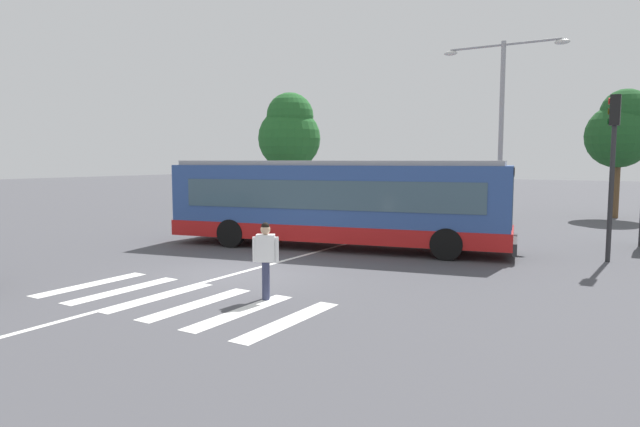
{
  "coord_description": "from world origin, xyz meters",
  "views": [
    {
      "loc": [
        9.48,
        -11.43,
        3.08
      ],
      "look_at": [
        -0.01,
        4.11,
        1.3
      ],
      "focal_mm": 30.78,
      "sensor_mm": 36.0,
      "label": 1
    }
  ],
  "objects_px": {
    "city_transit_bus": "(336,203)",
    "background_tree_right": "(621,130)",
    "parked_car_red": "(407,205)",
    "pedestrian_crossing_street": "(266,256)",
    "parked_car_silver": "(366,202)",
    "parked_car_black": "(461,207)",
    "twin_arm_street_lamp": "(502,113)",
    "background_tree_left": "(289,132)",
    "traffic_light_far_corner": "(613,151)"
  },
  "relations": [
    {
      "from": "traffic_light_far_corner",
      "to": "background_tree_right",
      "type": "xyz_separation_m",
      "value": [
        -0.55,
        14.47,
        1.34
      ]
    },
    {
      "from": "background_tree_left",
      "to": "city_transit_bus",
      "type": "bearing_deg",
      "value": -49.7
    },
    {
      "from": "parked_car_red",
      "to": "twin_arm_street_lamp",
      "type": "distance_m",
      "value": 7.16
    },
    {
      "from": "city_transit_bus",
      "to": "parked_car_black",
      "type": "relative_size",
      "value": 2.67
    },
    {
      "from": "parked_car_red",
      "to": "pedestrian_crossing_street",
      "type": "bearing_deg",
      "value": -77.9
    },
    {
      "from": "city_transit_bus",
      "to": "traffic_light_far_corner",
      "type": "height_order",
      "value": "traffic_light_far_corner"
    },
    {
      "from": "parked_car_black",
      "to": "background_tree_right",
      "type": "distance_m",
      "value": 9.98
    },
    {
      "from": "background_tree_right",
      "to": "parked_car_red",
      "type": "bearing_deg",
      "value": -143.94
    },
    {
      "from": "parked_car_black",
      "to": "parked_car_red",
      "type": "bearing_deg",
      "value": -177.52
    },
    {
      "from": "parked_car_red",
      "to": "traffic_light_far_corner",
      "type": "distance_m",
      "value": 12.73
    },
    {
      "from": "parked_car_black",
      "to": "twin_arm_street_lamp",
      "type": "bearing_deg",
      "value": -46.57
    },
    {
      "from": "parked_car_red",
      "to": "traffic_light_far_corner",
      "type": "relative_size",
      "value": 0.91
    },
    {
      "from": "pedestrian_crossing_street",
      "to": "twin_arm_street_lamp",
      "type": "distance_m",
      "value": 15.04
    },
    {
      "from": "pedestrian_crossing_street",
      "to": "background_tree_right",
      "type": "height_order",
      "value": "background_tree_right"
    },
    {
      "from": "parked_car_silver",
      "to": "twin_arm_street_lamp",
      "type": "relative_size",
      "value": 0.56
    },
    {
      "from": "background_tree_left",
      "to": "parked_car_black",
      "type": "bearing_deg",
      "value": -11.81
    },
    {
      "from": "parked_car_black",
      "to": "pedestrian_crossing_street",
      "type": "bearing_deg",
      "value": -87.18
    },
    {
      "from": "parked_car_red",
      "to": "background_tree_right",
      "type": "height_order",
      "value": "background_tree_right"
    },
    {
      "from": "pedestrian_crossing_street",
      "to": "parked_car_red",
      "type": "distance_m",
      "value": 17.21
    },
    {
      "from": "city_transit_bus",
      "to": "twin_arm_street_lamp",
      "type": "height_order",
      "value": "twin_arm_street_lamp"
    },
    {
      "from": "parked_car_silver",
      "to": "twin_arm_street_lamp",
      "type": "xyz_separation_m",
      "value": [
        7.78,
        -2.9,
        4.28
      ]
    },
    {
      "from": "parked_car_silver",
      "to": "twin_arm_street_lamp",
      "type": "distance_m",
      "value": 9.34
    },
    {
      "from": "background_tree_left",
      "to": "background_tree_right",
      "type": "height_order",
      "value": "background_tree_left"
    },
    {
      "from": "parked_car_silver",
      "to": "parked_car_black",
      "type": "height_order",
      "value": "same"
    },
    {
      "from": "parked_car_red",
      "to": "background_tree_right",
      "type": "relative_size",
      "value": 0.67
    },
    {
      "from": "twin_arm_street_lamp",
      "to": "background_tree_left",
      "type": "distance_m",
      "value": 15.19
    },
    {
      "from": "background_tree_right",
      "to": "parked_car_silver",
      "type": "bearing_deg",
      "value": -152.12
    },
    {
      "from": "parked_car_red",
      "to": "twin_arm_street_lamp",
      "type": "relative_size",
      "value": 0.57
    },
    {
      "from": "traffic_light_far_corner",
      "to": "parked_car_red",
      "type": "bearing_deg",
      "value": 141.37
    },
    {
      "from": "city_transit_bus",
      "to": "traffic_light_far_corner",
      "type": "distance_m",
      "value": 8.78
    },
    {
      "from": "city_transit_bus",
      "to": "background_tree_right",
      "type": "xyz_separation_m",
      "value": [
        7.82,
        16.45,
        3.09
      ]
    },
    {
      "from": "traffic_light_far_corner",
      "to": "twin_arm_street_lamp",
      "type": "distance_m",
      "value": 7.22
    },
    {
      "from": "twin_arm_street_lamp",
      "to": "background_tree_right",
      "type": "height_order",
      "value": "twin_arm_street_lamp"
    },
    {
      "from": "parked_car_red",
      "to": "traffic_light_far_corner",
      "type": "height_order",
      "value": "traffic_light_far_corner"
    },
    {
      "from": "city_transit_bus",
      "to": "traffic_light_far_corner",
      "type": "xyz_separation_m",
      "value": [
        8.38,
        1.98,
        1.75
      ]
    },
    {
      "from": "parked_car_silver",
      "to": "twin_arm_street_lamp",
      "type": "bearing_deg",
      "value": -20.44
    },
    {
      "from": "traffic_light_far_corner",
      "to": "twin_arm_street_lamp",
      "type": "xyz_separation_m",
      "value": [
        -4.54,
        5.34,
        1.71
      ]
    },
    {
      "from": "city_transit_bus",
      "to": "pedestrian_crossing_street",
      "type": "bearing_deg",
      "value": -72.36
    },
    {
      "from": "pedestrian_crossing_street",
      "to": "city_transit_bus",
      "type": "bearing_deg",
      "value": 107.64
    },
    {
      "from": "traffic_light_far_corner",
      "to": "twin_arm_street_lamp",
      "type": "height_order",
      "value": "twin_arm_street_lamp"
    },
    {
      "from": "pedestrian_crossing_street",
      "to": "parked_car_black",
      "type": "relative_size",
      "value": 0.38
    },
    {
      "from": "traffic_light_far_corner",
      "to": "twin_arm_street_lamp",
      "type": "relative_size",
      "value": 0.62
    },
    {
      "from": "pedestrian_crossing_street",
      "to": "parked_car_silver",
      "type": "distance_m",
      "value": 18.37
    },
    {
      "from": "twin_arm_street_lamp",
      "to": "background_tree_left",
      "type": "relative_size",
      "value": 1.09
    },
    {
      "from": "city_transit_bus",
      "to": "parked_car_red",
      "type": "distance_m",
      "value": 9.89
    },
    {
      "from": "parked_car_silver",
      "to": "traffic_light_far_corner",
      "type": "distance_m",
      "value": 15.05
    },
    {
      "from": "twin_arm_street_lamp",
      "to": "background_tree_left",
      "type": "height_order",
      "value": "twin_arm_street_lamp"
    },
    {
      "from": "parked_car_black",
      "to": "background_tree_left",
      "type": "bearing_deg",
      "value": 168.19
    },
    {
      "from": "twin_arm_street_lamp",
      "to": "pedestrian_crossing_street",
      "type": "bearing_deg",
      "value": -96.3
    },
    {
      "from": "parked_car_silver",
      "to": "background_tree_left",
      "type": "height_order",
      "value": "background_tree_left"
    }
  ]
}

